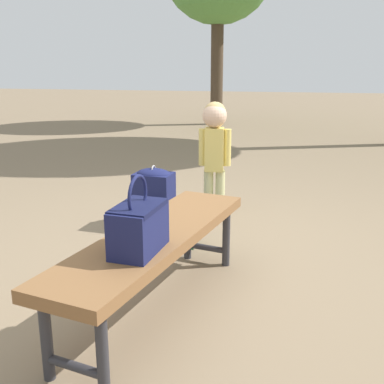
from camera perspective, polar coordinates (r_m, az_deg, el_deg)
The scene contains 6 objects.
ground_plane at distance 3.17m, azimuth -0.45°, elevation -8.72°, with size 40.00×40.00×0.00m, color #7F6B51.
park_bench at distance 2.46m, azimuth -4.47°, elevation -6.12°, with size 1.65×0.72×0.45m.
handbag at distance 2.16m, azimuth -6.54°, elevation -4.12°, with size 0.33×0.21×0.37m.
child_standing at distance 3.90m, azimuth 2.82°, elevation 6.14°, with size 0.20×0.27×1.00m.
backpack_large at distance 3.81m, azimuth -4.68°, elevation -0.49°, with size 0.29×0.32×0.51m.
backpack_small at distance 3.41m, azimuth -1.05°, elevation -3.98°, with size 0.22×0.20×0.33m.
Camera 1 is at (-2.82, -0.65, 1.30)m, focal length 43.58 mm.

